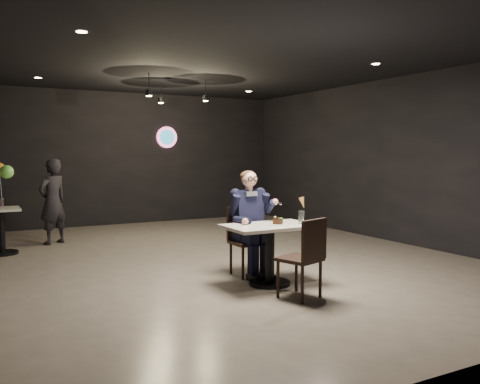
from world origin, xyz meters
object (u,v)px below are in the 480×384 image
balloon_vase (0,203)px  sundae_glass (301,217)px  chair_far (248,241)px  passerby (53,202)px  main_table (270,255)px  seated_man (248,222)px  side_table (1,232)px  chair_near (299,257)px

balloon_vase → sundae_glass: bearing=-49.1°
chair_far → passerby: size_ratio=0.60×
main_table → seated_man: seated_man is taller
sundae_glass → passerby: size_ratio=0.11×
sundae_glass → side_table: size_ratio=0.22×
chair_near → balloon_vase: (-2.82, 4.30, 0.37)m
seated_man → passerby: 4.17m
sundae_glass → balloon_vase: bearing=130.9°
seated_man → sundae_glass: (0.42, -0.63, 0.11)m
chair_near → passerby: bearing=93.5°
side_table → balloon_vase: 0.47m
chair_near → seated_man: bearing=71.9°
passerby → chair_far: bearing=86.7°
main_table → side_table: main_table is taller
seated_man → chair_far: bearing=0.0°
side_table → seated_man: bearing=-47.8°
chair_far → chair_near: (0.00, -1.19, 0.00)m
chair_near → side_table: bearing=105.2°
chair_far → sundae_glass: size_ratio=5.67×
side_table → balloon_vase: balloon_vase is taller
sundae_glass → passerby: bearing=118.6°
balloon_vase → seated_man: bearing=-47.8°
main_table → chair_near: 0.64m
seated_man → side_table: 4.21m
passerby → seated_man: bearing=86.7°
chair_near → passerby: passerby is taller
passerby → sundae_glass: bearing=87.5°
main_table → chair_far: (-0.00, 0.55, 0.09)m
chair_near → side_table: chair_near is taller
chair_far → seated_man: (0.00, 0.00, 0.26)m
chair_far → chair_near: size_ratio=1.00×
chair_far → sundae_glass: bearing=-56.5°
balloon_vase → passerby: bearing=33.7°
side_table → passerby: passerby is taller
seated_man → balloon_vase: 4.20m
sundae_glass → chair_near: bearing=-126.6°
sundae_glass → balloon_vase: (-3.24, 3.74, 0.00)m
seated_man → balloon_vase: (-2.82, 3.11, 0.11)m
main_table → chair_far: 0.56m
main_table → balloon_vase: bearing=127.6°
seated_man → passerby: size_ratio=0.94×
chair_near → sundae_glass: size_ratio=5.67×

